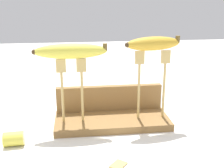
{
  "coord_description": "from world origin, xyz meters",
  "views": [
    {
      "loc": [
        -0.1,
        -0.77,
        0.36
      ],
      "look_at": [
        0.0,
        0.0,
        0.12
      ],
      "focal_mm": 47.25,
      "sensor_mm": 36.0,
      "label": 1
    }
  ],
  "objects_px": {
    "banana_raised_left": "(71,51)",
    "banana_raised_right": "(153,44)",
    "fork_stand_right": "(152,78)",
    "fork_stand_left": "(72,85)",
    "banana_chunk_near": "(14,139)"
  },
  "relations": [
    {
      "from": "banana_raised_left",
      "to": "banana_raised_right",
      "type": "xyz_separation_m",
      "value": [
        0.22,
        -0.0,
        0.02
      ]
    },
    {
      "from": "fork_stand_right",
      "to": "banana_raised_right",
      "type": "xyz_separation_m",
      "value": [
        -0.0,
        -0.0,
        0.1
      ]
    },
    {
      "from": "fork_stand_left",
      "to": "fork_stand_right",
      "type": "distance_m",
      "value": 0.22
    },
    {
      "from": "banana_raised_left",
      "to": "banana_chunk_near",
      "type": "bearing_deg",
      "value": -150.57
    },
    {
      "from": "banana_raised_left",
      "to": "banana_raised_right",
      "type": "relative_size",
      "value": 1.22
    },
    {
      "from": "banana_raised_left",
      "to": "banana_raised_right",
      "type": "bearing_deg",
      "value": -0.0
    },
    {
      "from": "fork_stand_left",
      "to": "fork_stand_right",
      "type": "bearing_deg",
      "value": 0.0
    },
    {
      "from": "banana_raised_left",
      "to": "fork_stand_right",
      "type": "bearing_deg",
      "value": 0.0
    },
    {
      "from": "banana_raised_right",
      "to": "banana_raised_left",
      "type": "bearing_deg",
      "value": 180.0
    },
    {
      "from": "fork_stand_left",
      "to": "banana_chunk_near",
      "type": "xyz_separation_m",
      "value": [
        -0.14,
        -0.08,
        -0.11
      ]
    },
    {
      "from": "fork_stand_right",
      "to": "banana_raised_right",
      "type": "bearing_deg",
      "value": -170.11
    },
    {
      "from": "banana_chunk_near",
      "to": "fork_stand_right",
      "type": "bearing_deg",
      "value": 12.68
    },
    {
      "from": "fork_stand_right",
      "to": "banana_chunk_near",
      "type": "relative_size",
      "value": 3.75
    },
    {
      "from": "fork_stand_right",
      "to": "fork_stand_left",
      "type": "bearing_deg",
      "value": 180.0
    },
    {
      "from": "banana_raised_left",
      "to": "banana_raised_right",
      "type": "height_order",
      "value": "banana_raised_right"
    }
  ]
}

